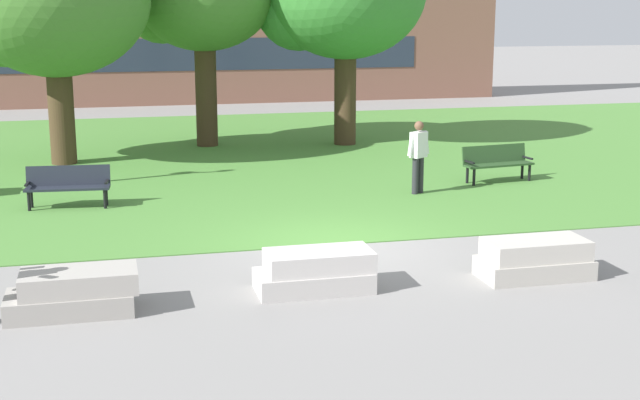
% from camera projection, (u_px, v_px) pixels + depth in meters
% --- Properties ---
extents(ground_plane, '(140.00, 140.00, 0.00)m').
position_uv_depth(ground_plane, '(338.00, 245.00, 16.55)').
color(ground_plane, gray).
extents(grass_lawn, '(40.00, 20.00, 0.02)m').
position_uv_depth(grass_lawn, '(251.00, 157.00, 26.03)').
color(grass_lawn, '#4C8438').
rests_on(grass_lawn, ground).
extents(concrete_block_center, '(1.88, 0.90, 0.64)m').
position_uv_depth(concrete_block_center, '(74.00, 293.00, 12.87)').
color(concrete_block_center, '#9E9991').
rests_on(concrete_block_center, ground).
extents(concrete_block_left, '(1.82, 0.90, 0.64)m').
position_uv_depth(concrete_block_left, '(316.00, 272.00, 13.89)').
color(concrete_block_left, '#BCB7B2').
rests_on(concrete_block_left, ground).
extents(concrete_block_right, '(1.80, 0.90, 0.64)m').
position_uv_depth(concrete_block_right, '(535.00, 259.00, 14.56)').
color(concrete_block_right, '#B2ADA3').
rests_on(concrete_block_right, ground).
extents(park_bench_near_left, '(1.84, 0.70, 0.90)m').
position_uv_depth(park_bench_near_left, '(68.00, 184.00, 19.45)').
color(park_bench_near_left, '#1E232D').
rests_on(park_bench_near_left, grass_lawn).
extents(park_bench_near_right, '(1.85, 0.76, 0.90)m').
position_uv_depth(park_bench_near_right, '(497.00, 161.00, 22.26)').
color(park_bench_near_right, '#284723').
rests_on(park_bench_near_right, grass_lawn).
extents(person_bystander_near_lawn, '(0.66, 0.42, 1.71)m').
position_uv_depth(person_bystander_near_lawn, '(418.00, 153.00, 20.76)').
color(person_bystander_near_lawn, '#28282D').
rests_on(person_bystander_near_lawn, grass_lawn).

